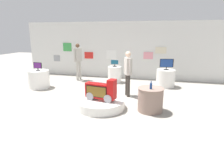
% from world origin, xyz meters
% --- Properties ---
extents(ground_plane, '(30.00, 30.00, 0.00)m').
position_xyz_m(ground_plane, '(0.00, 0.00, 0.00)').
color(ground_plane, '#9E998E').
extents(back_wall_display, '(10.56, 0.13, 2.88)m').
position_xyz_m(back_wall_display, '(-0.01, 4.32, 1.44)').
color(back_wall_display, silver).
rests_on(back_wall_display, ground).
extents(main_display_pedestal, '(1.50, 1.50, 0.27)m').
position_xyz_m(main_display_pedestal, '(0.35, -0.18, 0.13)').
color(main_display_pedestal, white).
rests_on(main_display_pedestal, ground).
extents(novelty_firetruck_tv, '(1.00, 0.49, 0.70)m').
position_xyz_m(novelty_firetruck_tv, '(0.36, -0.19, 0.55)').
color(novelty_firetruck_tv, gray).
rests_on(novelty_firetruck_tv, main_display_pedestal).
extents(display_pedestal_left_rear, '(0.65, 0.65, 0.76)m').
position_xyz_m(display_pedestal_left_rear, '(-0.03, 3.24, 0.38)').
color(display_pedestal_left_rear, white).
rests_on(display_pedestal_left_rear, ground).
extents(tv_on_left_rear, '(0.38, 0.21, 0.33)m').
position_xyz_m(tv_on_left_rear, '(-0.03, 3.23, 0.93)').
color(tv_on_left_rear, black).
rests_on(tv_on_left_rear, display_pedestal_left_rear).
extents(display_pedestal_center_rear, '(0.88, 0.88, 0.76)m').
position_xyz_m(display_pedestal_center_rear, '(-2.97, 1.46, 0.38)').
color(display_pedestal_center_rear, white).
rests_on(display_pedestal_center_rear, ground).
extents(tv_on_center_rear, '(0.40, 0.18, 0.35)m').
position_xyz_m(tv_on_center_rear, '(-2.97, 1.45, 0.95)').
color(tv_on_center_rear, black).
rests_on(tv_on_center_rear, display_pedestal_center_rear).
extents(display_pedestal_right_rear, '(0.80, 0.80, 0.76)m').
position_xyz_m(display_pedestal_right_rear, '(2.34, 3.00, 0.38)').
color(display_pedestal_right_rear, white).
rests_on(display_pedestal_right_rear, ground).
extents(tv_on_right_rear, '(0.58, 0.21, 0.47)m').
position_xyz_m(tv_on_right_rear, '(2.34, 3.00, 1.02)').
color(tv_on_right_rear, black).
rests_on(tv_on_right_rear, display_pedestal_right_rear).
extents(side_table_round, '(0.78, 0.78, 0.73)m').
position_xyz_m(side_table_round, '(1.87, -0.04, 0.37)').
color(side_table_round, gray).
rests_on(side_table_round, ground).
extents(bottle_on_side_table, '(0.07, 0.07, 0.23)m').
position_xyz_m(bottle_on_side_table, '(1.87, -0.14, 0.82)').
color(bottle_on_side_table, navy).
rests_on(bottle_on_side_table, side_table_round).
extents(shopper_browsing_near_truck, '(0.35, 0.51, 1.67)m').
position_xyz_m(shopper_browsing_near_truck, '(0.95, 1.26, 0.98)').
color(shopper_browsing_near_truck, '#38332D').
rests_on(shopper_browsing_near_truck, ground).
extents(shopper_browsing_rear, '(0.31, 0.53, 1.81)m').
position_xyz_m(shopper_browsing_rear, '(-1.88, 3.21, 1.07)').
color(shopper_browsing_rear, '#B2ADA3').
rests_on(shopper_browsing_rear, ground).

